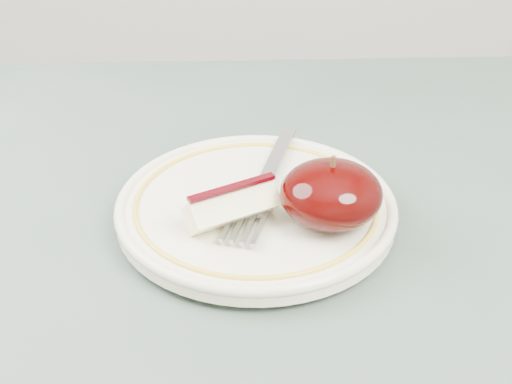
{
  "coord_description": "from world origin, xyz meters",
  "views": [
    {
      "loc": [
        0.02,
        -0.36,
        1.08
      ],
      "look_at": [
        0.04,
        0.11,
        0.78
      ],
      "focal_mm": 50.0,
      "sensor_mm": 36.0,
      "label": 1
    }
  ],
  "objects": [
    {
      "name": "apple_wedge",
      "position": [
        0.02,
        0.08,
        0.78
      ],
      "size": [
        0.08,
        0.06,
        0.03
      ],
      "rotation": [
        0.0,
        0.0,
        0.47
      ],
      "color": "#FAF0B8",
      "rests_on": "plate"
    },
    {
      "name": "fork",
      "position": [
        0.04,
        0.13,
        0.77
      ],
      "size": [
        0.07,
        0.18,
        0.0
      ],
      "rotation": [
        0.0,
        0.0,
        1.28
      ],
      "color": "gray",
      "rests_on": "plate"
    },
    {
      "name": "plate",
      "position": [
        0.04,
        0.11,
        0.76
      ],
      "size": [
        0.22,
        0.22,
        0.02
      ],
      "color": "beige",
      "rests_on": "table"
    },
    {
      "name": "apple_half",
      "position": [
        0.09,
        0.08,
        0.79
      ],
      "size": [
        0.08,
        0.07,
        0.06
      ],
      "color": "black",
      "rests_on": "plate"
    }
  ]
}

